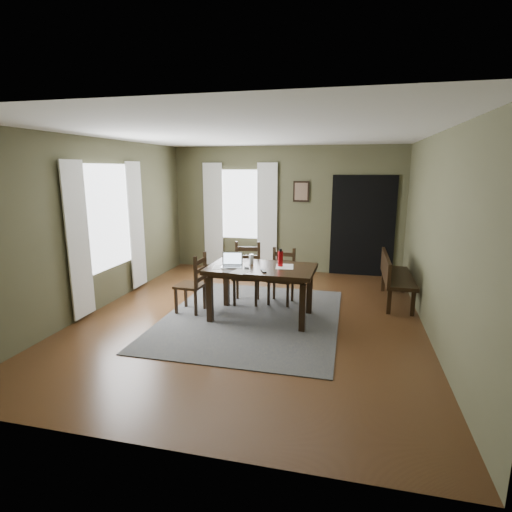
% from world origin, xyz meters
% --- Properties ---
extents(ground, '(5.00, 6.00, 0.01)m').
position_xyz_m(ground, '(0.00, 0.00, -0.01)').
color(ground, '#492C16').
extents(room_shell, '(5.02, 6.02, 2.71)m').
position_xyz_m(room_shell, '(0.00, 0.00, 1.80)').
color(room_shell, '#4D4D32').
rests_on(room_shell, ground).
extents(rug, '(2.60, 3.20, 0.01)m').
position_xyz_m(rug, '(0.00, 0.00, 0.01)').
color(rug, '#414141').
rests_on(rug, ground).
extents(dining_table, '(1.60, 0.99, 0.79)m').
position_xyz_m(dining_table, '(0.14, 0.04, 0.70)').
color(dining_table, black).
rests_on(dining_table, rug).
extents(chair_end, '(0.43, 0.43, 0.94)m').
position_xyz_m(chair_end, '(-0.95, 0.03, 0.46)').
color(chair_end, black).
rests_on(chair_end, rug).
extents(chair_back_left, '(0.50, 0.50, 1.01)m').
position_xyz_m(chair_back_left, '(-0.25, 0.70, 0.50)').
color(chair_back_left, black).
rests_on(chair_back_left, rug).
extents(chair_back_right, '(0.44, 0.44, 0.91)m').
position_xyz_m(chair_back_right, '(0.32, 0.80, 0.45)').
color(chair_back_right, black).
rests_on(chair_back_right, rug).
extents(bench, '(0.46, 1.44, 0.81)m').
position_xyz_m(bench, '(2.15, 1.28, 0.49)').
color(bench, black).
rests_on(bench, ground).
extents(laptop, '(0.34, 0.29, 0.21)m').
position_xyz_m(laptop, '(-0.28, -0.04, 0.85)').
color(laptop, '#B7B7BC').
rests_on(laptop, dining_table).
extents(computer_mouse, '(0.09, 0.12, 0.03)m').
position_xyz_m(computer_mouse, '(-0.04, -0.14, 0.82)').
color(computer_mouse, '#3F3F42').
rests_on(computer_mouse, dining_table).
extents(tv_remote, '(0.12, 0.19, 0.02)m').
position_xyz_m(tv_remote, '(0.24, -0.23, 0.81)').
color(tv_remote, black).
rests_on(tv_remote, dining_table).
extents(drinking_glass, '(0.07, 0.07, 0.15)m').
position_xyz_m(drinking_glass, '(-0.05, 0.19, 0.87)').
color(drinking_glass, silver).
rests_on(drinking_glass, dining_table).
extents(water_bottle, '(0.09, 0.09, 0.27)m').
position_xyz_m(water_bottle, '(0.41, 0.13, 0.92)').
color(water_bottle, '#A70C11').
rests_on(water_bottle, dining_table).
extents(paper_a, '(0.26, 0.31, 0.00)m').
position_xyz_m(paper_a, '(-0.44, -0.12, 0.80)').
color(paper_a, white).
rests_on(paper_a, dining_table).
extents(paper_d, '(0.30, 0.37, 0.00)m').
position_xyz_m(paper_d, '(0.48, 0.12, 0.80)').
color(paper_d, white).
rests_on(paper_d, dining_table).
extents(paper_e, '(0.27, 0.32, 0.00)m').
position_xyz_m(paper_e, '(-0.08, -0.31, 0.80)').
color(paper_e, white).
rests_on(paper_e, dining_table).
extents(window_left, '(0.01, 1.30, 1.70)m').
position_xyz_m(window_left, '(-2.47, 0.20, 1.45)').
color(window_left, white).
rests_on(window_left, ground).
extents(window_back, '(1.00, 0.01, 1.50)m').
position_xyz_m(window_back, '(-1.00, 2.97, 1.45)').
color(window_back, white).
rests_on(window_back, ground).
extents(curtain_left_near, '(0.03, 0.48, 2.30)m').
position_xyz_m(curtain_left_near, '(-2.44, -0.62, 1.20)').
color(curtain_left_near, silver).
rests_on(curtain_left_near, ground).
extents(curtain_left_far, '(0.03, 0.48, 2.30)m').
position_xyz_m(curtain_left_far, '(-2.44, 1.02, 1.20)').
color(curtain_left_far, silver).
rests_on(curtain_left_far, ground).
extents(curtain_back_left, '(0.44, 0.03, 2.30)m').
position_xyz_m(curtain_back_left, '(-1.62, 2.94, 1.20)').
color(curtain_back_left, silver).
rests_on(curtain_back_left, ground).
extents(curtain_back_right, '(0.44, 0.03, 2.30)m').
position_xyz_m(curtain_back_right, '(-0.38, 2.94, 1.20)').
color(curtain_back_right, silver).
rests_on(curtain_back_right, ground).
extents(framed_picture, '(0.34, 0.03, 0.44)m').
position_xyz_m(framed_picture, '(0.35, 2.97, 1.75)').
color(framed_picture, black).
rests_on(framed_picture, ground).
extents(doorway_back, '(1.30, 0.03, 2.10)m').
position_xyz_m(doorway_back, '(1.65, 2.97, 1.05)').
color(doorway_back, black).
rests_on(doorway_back, ground).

